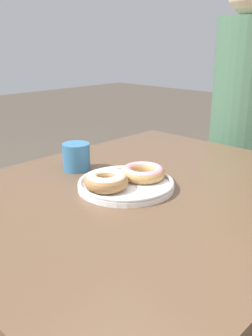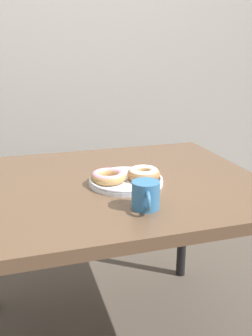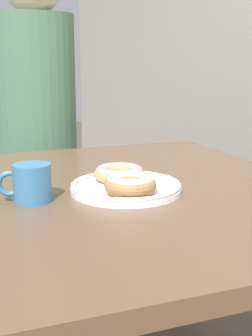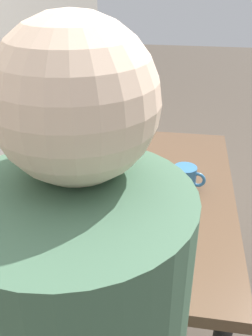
# 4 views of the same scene
# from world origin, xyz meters

# --- Properties ---
(wall_back) EXTENTS (8.00, 0.05, 2.60)m
(wall_back) POSITION_xyz_m (0.00, 1.12, 1.30)
(wall_back) COLOR #9E998E
(wall_back) RESTS_ON ground_plane
(dining_table) EXTENTS (1.12, 0.91, 0.75)m
(dining_table) POSITION_xyz_m (0.00, 0.12, 0.68)
(dining_table) COLOR brown
(dining_table) RESTS_ON ground_plane
(donut_plate) EXTENTS (0.30, 0.27, 0.06)m
(donut_plate) POSITION_xyz_m (0.04, 0.08, 0.78)
(donut_plate) COLOR white
(donut_plate) RESTS_ON dining_table
(coffee_mug) EXTENTS (0.09, 0.12, 0.09)m
(coffee_mug) POSITION_xyz_m (0.04, -0.15, 0.80)
(coffee_mug) COLOR teal
(coffee_mug) RESTS_ON dining_table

